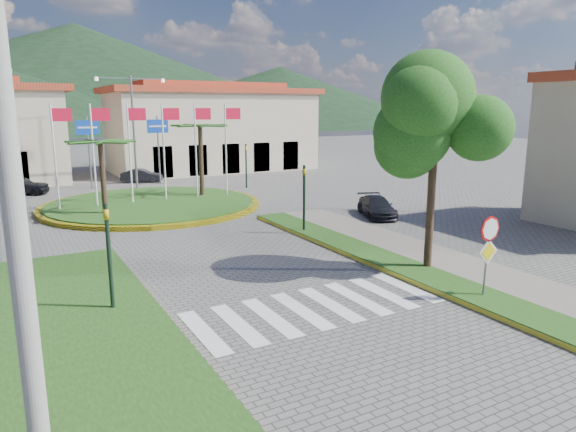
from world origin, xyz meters
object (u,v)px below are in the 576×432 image
roundabout_island (152,204)px  deciduous_tree (435,126)px  white_van (25,178)px  stop_sign (488,244)px  utility_pole (13,201)px  car_dark_a (18,185)px  car_side_right (377,207)px  car_dark_b (142,176)px

roundabout_island → deciduous_tree: (5.50, -17.00, 5.00)m
roundabout_island → white_van: (-6.14, 13.48, 0.40)m
stop_sign → deciduous_tree: (0.60, 3.04, 3.38)m
utility_pole → car_dark_a: 30.98m
deciduous_tree → car_dark_a: size_ratio=1.75×
roundabout_island → car_side_right: roundabout_island is taller
roundabout_island → white_van: roundabout_island is taller
car_dark_a → white_van: bearing=13.7°
deciduous_tree → car_dark_b: bearing=97.2°
roundabout_island → white_van: size_ratio=3.10×
deciduous_tree → car_side_right: bearing=62.1°
white_van → car_dark_b: 8.61m
white_van → stop_sign: bearing=-175.0°
utility_pole → car_dark_a: utility_pole is taller
deciduous_tree → car_dark_b: deciduous_tree is taller
car_side_right → roundabout_island: bearing=161.7°
white_van → car_dark_b: white_van is taller
deciduous_tree → roundabout_island: bearing=107.9°
deciduous_tree → utility_pole: 13.94m
utility_pole → car_dark_b: bearing=73.8°
car_dark_b → car_side_right: car_side_right is taller
car_dark_a → car_side_right: car_dark_a is taller
roundabout_island → car_dark_b: roundabout_island is taller
stop_sign → utility_pole: bearing=-171.0°
car_dark_b → white_van: bearing=93.8°
deciduous_tree → white_van: bearing=110.9°
stop_sign → deciduous_tree: size_ratio=0.39×
deciduous_tree → stop_sign: bearing=-101.2°
white_van → car_side_right: bearing=-157.3°
car_dark_b → roundabout_island: bearing=-167.7°
deciduous_tree → white_van: (-11.64, 30.48, -4.61)m
utility_pole → car_dark_b: 34.25m
utility_pole → white_van: (1.36, 35.48, -3.93)m
car_dark_b → car_side_right: bearing=-134.8°
stop_sign → car_dark_b: bearing=95.4°
roundabout_island → white_van: bearing=114.5°
white_van → car_side_right: 27.34m
car_dark_a → stop_sign: bearing=-137.0°
car_dark_a → car_dark_b: (8.75, 1.94, -0.14)m
car_dark_a → car_dark_b: bearing=-56.6°
car_side_right → white_van: bearing=148.7°
utility_pole → car_side_right: size_ratio=2.45×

